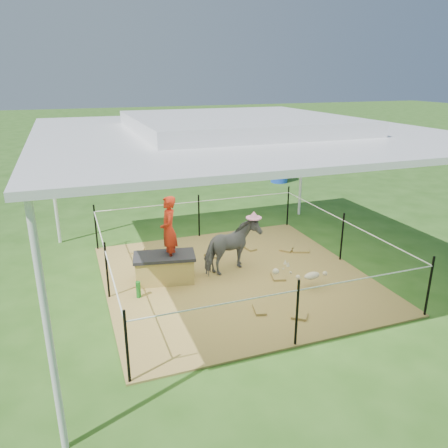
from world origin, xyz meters
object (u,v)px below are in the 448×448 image
object	(u,v)px
foal	(312,274)
trash_barrel	(279,169)
woman	(168,225)
pony	(232,247)
picnic_table_near	(205,164)
green_bottle	(138,290)
distant_person	(206,162)
straw_bale	(165,269)
picnic_table_far	(264,157)

from	to	relation	value
foal	trash_barrel	size ratio (longest dim) A/B	0.98
woman	pony	distance (m)	1.30
foal	picnic_table_near	bearing A→B (deg)	74.25
picnic_table_near	pony	bearing A→B (deg)	-95.59
green_bottle	pony	xyz separation A→B (m)	(1.82, 0.42, 0.34)
distant_person	pony	bearing A→B (deg)	92.41
straw_bale	green_bottle	distance (m)	0.72
straw_bale	picnic_table_far	xyz separation A→B (m)	(6.13, 8.97, 0.09)
straw_bale	distant_person	world-z (taller)	distant_person
foal	distant_person	distance (m)	8.47
pony	distant_person	distance (m)	7.57
trash_barrel	picnic_table_far	bearing A→B (deg)	75.37
foal	trash_barrel	world-z (taller)	trash_barrel
picnic_table_near	distant_person	distance (m)	0.99
woman	foal	world-z (taller)	woman
green_bottle	foal	bearing A→B (deg)	-12.99
green_bottle	trash_barrel	xyz separation A→B (m)	(5.97, 6.67, 0.28)
green_bottle	distant_person	xyz separation A→B (m)	(3.68, 7.76, 0.49)
pony	foal	world-z (taller)	pony
picnic_table_near	distant_person	world-z (taller)	distant_person
woman	pony	xyz separation A→B (m)	(1.17, -0.03, -0.57)
foal	distant_person	world-z (taller)	distant_person
straw_bale	woman	size ratio (longest dim) A/B	0.83
foal	trash_barrel	xyz separation A→B (m)	(3.09, 7.33, 0.17)
pony	distant_person	bearing A→B (deg)	-37.62
pony	trash_barrel	xyz separation A→B (m)	(4.15, 6.25, -0.06)
pony	distant_person	xyz separation A→B (m)	(1.86, 7.33, 0.15)
woman	picnic_table_far	size ratio (longest dim) A/B	0.72
woman	picnic_table_far	xyz separation A→B (m)	(6.03, 8.97, -0.73)
foal	picnic_table_near	size ratio (longest dim) A/B	0.46
picnic_table_far	trash_barrel	bearing A→B (deg)	-101.16
foal	picnic_table_near	xyz separation A→B (m)	(1.04, 9.35, 0.13)
trash_barrel	picnic_table_far	size ratio (longest dim) A/B	0.54
trash_barrel	picnic_table_far	world-z (taller)	trash_barrel
straw_bale	foal	size ratio (longest dim) A/B	1.15
straw_bale	picnic_table_far	world-z (taller)	picnic_table_far
picnic_table_near	distant_person	xyz separation A→B (m)	(-0.23, -0.93, 0.26)
woman	distant_person	distance (m)	7.92
woman	foal	size ratio (longest dim) A/B	1.38
picnic_table_near	picnic_table_far	world-z (taller)	picnic_table_near
trash_barrel	picnic_table_far	distance (m)	2.85
foal	picnic_table_far	distance (m)	10.78
straw_bale	pony	size ratio (longest dim) A/B	0.89
foal	picnic_table_near	distance (m)	9.41
picnic_table_far	distant_person	size ratio (longest dim) A/B	1.27
picnic_table_far	distant_person	distance (m)	3.45
straw_bale	distant_person	distance (m)	7.96
green_bottle	picnic_table_far	bearing A→B (deg)	54.65
foal	picnic_table_far	xyz separation A→B (m)	(3.81, 10.09, 0.07)
picnic_table_far	pony	bearing A→B (deg)	-114.93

